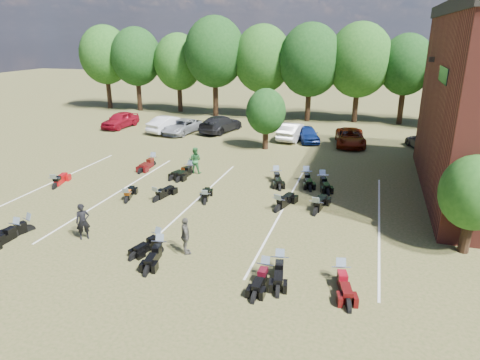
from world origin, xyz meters
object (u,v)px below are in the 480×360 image
at_px(car_4, 308,134).
at_px(person_grey, 186,236).
at_px(person_green, 195,160).
at_px(motorcycle_14, 153,166).
at_px(person_black, 83,222).
at_px(motorcycle_0, 29,231).
at_px(car_0, 120,120).
at_px(motorcycle_7, 56,188).
at_px(motorcycle_3, 158,245).

xyz_separation_m(car_4, person_grey, (-1.93, -21.76, 0.16)).
relative_size(person_green, motorcycle_14, 0.74).
bearing_deg(car_4, person_green, -139.36).
relative_size(person_black, person_grey, 1.02).
xyz_separation_m(person_black, person_grey, (5.09, 0.08, -0.02)).
bearing_deg(motorcycle_0, car_0, 131.33).
distance_m(motorcycle_0, motorcycle_7, 6.20).
bearing_deg(car_0, person_green, -37.57).
xyz_separation_m(person_black, motorcycle_3, (3.54, 0.42, -0.86)).
xyz_separation_m(person_grey, motorcycle_0, (-8.17, -0.22, -0.84)).
xyz_separation_m(person_grey, motorcycle_7, (-11.11, 5.23, -0.84)).
bearing_deg(car_0, motorcycle_0, -64.42).
xyz_separation_m(person_grey, motorcycle_14, (-7.58, 11.20, -0.84)).
distance_m(car_0, car_4, 18.91).
bearing_deg(motorcycle_14, motorcycle_7, -120.69).
relative_size(person_grey, motorcycle_14, 0.69).
bearing_deg(motorcycle_0, motorcycle_3, 24.57).
height_order(motorcycle_0, motorcycle_7, motorcycle_7).
xyz_separation_m(car_4, person_black, (-7.02, -21.84, 0.18)).
xyz_separation_m(car_0, motorcycle_3, (15.42, -21.73, -0.78)).
relative_size(car_4, person_green, 2.19).
bearing_deg(motorcycle_14, car_4, 47.90).
bearing_deg(car_0, person_grey, -48.40).
distance_m(car_4, motorcycle_14, 14.22).
relative_size(motorcycle_3, motorcycle_7, 0.89).
relative_size(person_green, motorcycle_0, 0.81).
height_order(car_0, car_4, car_0).
bearing_deg(person_grey, motorcycle_14, 2.70).
relative_size(person_black, motorcycle_7, 0.74).
xyz_separation_m(car_4, motorcycle_3, (-3.48, -21.42, -0.67)).
height_order(person_green, motorcycle_14, person_green).
xyz_separation_m(person_black, person_green, (1.08, 10.64, 0.05)).
xyz_separation_m(car_0, motorcycle_0, (8.81, -22.28, -0.78)).
distance_m(motorcycle_7, motorcycle_14, 6.93).
height_order(car_0, motorcycle_0, car_0).
bearing_deg(motorcycle_7, person_grey, 139.09).
distance_m(person_green, motorcycle_3, 10.55).
bearing_deg(person_green, motorcycle_7, 30.72).
bearing_deg(person_grey, motorcycle_7, 33.38).
bearing_deg(person_black, person_grey, -39.60).
distance_m(person_green, person_grey, 11.30).
bearing_deg(person_green, car_0, -47.73).
bearing_deg(motorcycle_14, motorcycle_0, -93.03).
distance_m(person_black, person_grey, 5.09).
bearing_deg(motorcycle_14, car_0, 130.78).
relative_size(motorcycle_7, motorcycle_14, 0.95).
bearing_deg(motorcycle_0, person_green, 88.67).
distance_m(person_black, motorcycle_14, 11.59).
relative_size(person_green, motorcycle_7, 0.78).
relative_size(car_4, person_black, 2.31).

